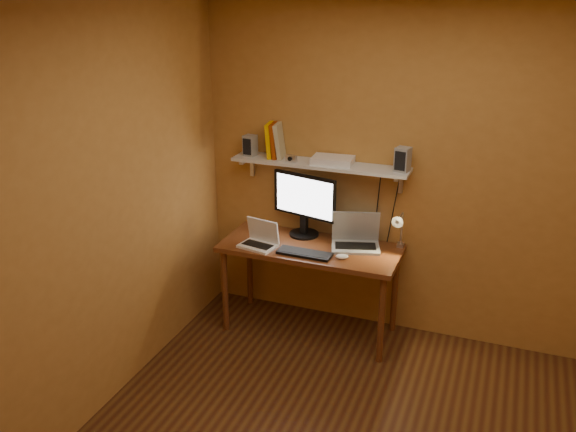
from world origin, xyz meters
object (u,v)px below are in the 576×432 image
at_px(desk, 310,256).
at_px(desk_lamp, 399,227).
at_px(speaker_right, 403,159).
at_px(laptop, 356,238).
at_px(netbook, 260,239).
at_px(keyboard, 305,253).
at_px(monitor, 304,202).
at_px(mouse, 342,257).
at_px(wall_shelf, 320,165).
at_px(speaker_left, 250,145).
at_px(router, 333,160).
at_px(shelf_camera, 291,158).

distance_m(desk, desk_lamp, 0.73).
bearing_deg(speaker_right, desk, -152.40).
relative_size(desk, laptop, 3.28).
xyz_separation_m(desk, laptop, (0.33, 0.12, 0.16)).
distance_m(netbook, keyboard, 0.39).
height_order(laptop, keyboard, laptop).
distance_m(desk, monitor, 0.44).
distance_m(laptop, mouse, 0.27).
xyz_separation_m(wall_shelf, desk_lamp, (0.66, -0.07, -0.40)).
distance_m(monitor, netbook, 0.47).
bearing_deg(monitor, speaker_left, -166.01).
height_order(wall_shelf, router, router).
bearing_deg(shelf_camera, speaker_right, 3.67).
bearing_deg(desk, router, 63.23).
relative_size(wall_shelf, laptop, 3.28).
distance_m(wall_shelf, laptop, 0.63).
bearing_deg(speaker_right, mouse, -124.96).
xyz_separation_m(desk, keyboard, (0.01, -0.17, 0.10)).
bearing_deg(monitor, netbook, -113.28).
bearing_deg(mouse, speaker_right, 24.77).
bearing_deg(desk_lamp, laptop, -179.71).
bearing_deg(speaker_right, desk_lamp, -60.39).
relative_size(wall_shelf, speaker_right, 7.75).
relative_size(keyboard, speaker_right, 2.31).
bearing_deg(netbook, desk, 31.20).
distance_m(wall_shelf, netbook, 0.74).
distance_m(monitor, desk_lamp, 0.79).
bearing_deg(monitor, desk_lamp, 9.08).
relative_size(monitor, speaker_right, 3.09).
xyz_separation_m(desk, shelf_camera, (-0.21, 0.13, 0.74)).
bearing_deg(shelf_camera, wall_shelf, 16.22).
bearing_deg(desk_lamp, speaker_left, 177.06).
relative_size(laptop, speaker_left, 2.58).
xyz_separation_m(monitor, speaker_left, (-0.46, -0.00, 0.42)).
distance_m(wall_shelf, speaker_right, 0.65).
xyz_separation_m(wall_shelf, laptop, (0.33, -0.07, -0.54)).
height_order(laptop, router, router).
distance_m(netbook, speaker_right, 1.25).
bearing_deg(laptop, keyboard, -153.41).
height_order(mouse, speaker_left, speaker_left).
height_order(laptop, desk_lamp, desk_lamp).
distance_m(desk, mouse, 0.34).
relative_size(desk_lamp, speaker_left, 2.26).
bearing_deg(wall_shelf, desk_lamp, -5.88).
relative_size(laptop, speaker_right, 2.37).
distance_m(monitor, speaker_left, 0.63).
relative_size(keyboard, speaker_left, 2.52).
bearing_deg(desk_lamp, wall_shelf, 174.12).
xyz_separation_m(laptop, shelf_camera, (-0.54, 0.01, 0.58)).
xyz_separation_m(laptop, router, (-0.23, 0.08, 0.58)).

